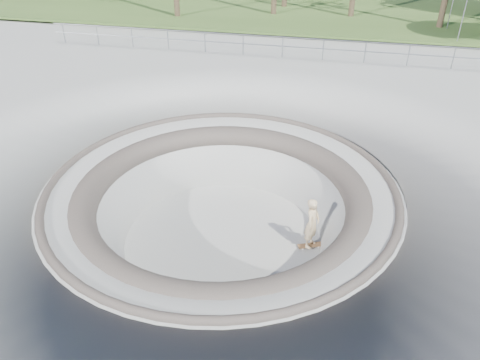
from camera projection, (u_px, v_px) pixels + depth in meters
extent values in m
plane|color=#9A9A95|center=(222.00, 186.00, 13.60)|extent=(180.00, 180.00, 0.00)
torus|color=#9A9A95|center=(223.00, 240.00, 14.66)|extent=(14.00, 14.00, 4.00)
cylinder|color=#9A9A95|center=(223.00, 238.00, 14.63)|extent=(6.60, 6.60, 0.10)
torus|color=#534B43|center=(222.00, 187.00, 13.61)|extent=(10.24, 10.24, 0.24)
torus|color=#534B43|center=(222.00, 199.00, 13.84)|extent=(8.91, 8.91, 0.81)
ellipsoid|color=brown|center=(171.00, 2.00, 66.62)|extent=(50.40, 36.00, 23.40)
ellipsoid|color=brown|center=(385.00, 16.00, 65.90)|extent=(61.60, 44.00, 28.60)
cylinder|color=gray|center=(283.00, 37.00, 22.90)|extent=(25.00, 0.05, 0.05)
cylinder|color=gray|center=(283.00, 46.00, 23.14)|extent=(25.00, 0.05, 0.05)
cube|color=brown|center=(310.00, 245.00, 14.17)|extent=(0.77, 0.49, 0.02)
cylinder|color=#AAAAAF|center=(310.00, 246.00, 14.19)|extent=(0.09, 0.16, 0.03)
cylinder|color=#AAAAAF|center=(310.00, 246.00, 14.19)|extent=(0.09, 0.16, 0.03)
cylinder|color=silver|center=(310.00, 246.00, 14.19)|extent=(0.06, 0.05, 0.06)
cylinder|color=silver|center=(310.00, 246.00, 14.19)|extent=(0.06, 0.05, 0.06)
cylinder|color=silver|center=(310.00, 246.00, 14.19)|extent=(0.06, 0.05, 0.06)
cylinder|color=silver|center=(310.00, 246.00, 14.19)|extent=(0.06, 0.05, 0.06)
imported|color=#D7B98B|center=(312.00, 223.00, 13.73)|extent=(0.56, 0.69, 1.64)
cylinder|color=gray|center=(460.00, 20.00, 24.96)|extent=(0.06, 0.06, 2.18)
cylinder|color=gray|center=(452.00, 9.00, 27.25)|extent=(0.06, 0.06, 2.18)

